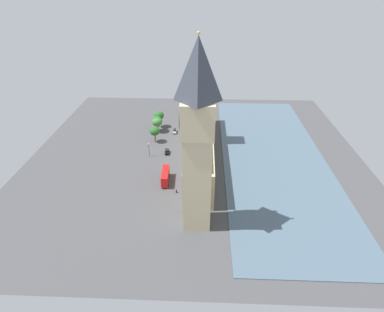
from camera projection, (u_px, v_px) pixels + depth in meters
name	position (u px, v px, depth m)	size (l,w,h in m)	color
ground_plane	(196.00, 155.00, 142.07)	(146.46, 146.46, 0.00)	#424244
river_thames	(273.00, 156.00, 140.80)	(44.42, 131.82, 0.25)	#475B6B
parliament_building	(200.00, 136.00, 139.20)	(11.02, 76.46, 32.48)	tan
clock_tower	(197.00, 139.00, 88.55)	(9.53, 9.53, 59.18)	#CCBA8E
car_silver_by_river_gate	(175.00, 131.00, 161.71)	(1.96, 4.45, 1.74)	#B7B7BC
car_black_kerbside	(167.00, 151.00, 143.23)	(2.21, 4.68, 1.74)	black
double_decker_bus_opposite_hall	(165.00, 176.00, 122.83)	(2.94, 10.58, 4.75)	red
pedestrian_near_tower	(183.00, 154.00, 141.67)	(0.66, 0.59, 1.56)	maroon
pedestrian_corner	(176.00, 191.00, 117.47)	(0.66, 0.64, 1.57)	black
plane_tree_trailing	(159.00, 116.00, 164.93)	(5.22, 5.22, 8.76)	brown
plane_tree_under_trees	(157.00, 120.00, 160.95)	(5.17, 5.17, 8.20)	brown
plane_tree_far_end	(157.00, 122.00, 160.30)	(5.30, 5.30, 7.85)	brown
plane_tree_leading	(155.00, 131.00, 150.61)	(4.83, 4.83, 7.69)	brown
street_lamp_midblock	(149.00, 147.00, 138.94)	(0.56, 0.56, 6.59)	black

